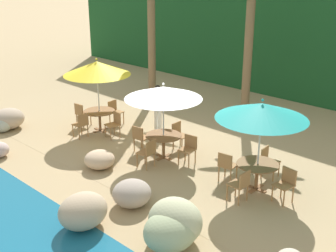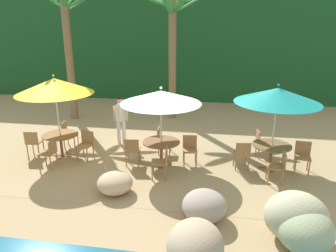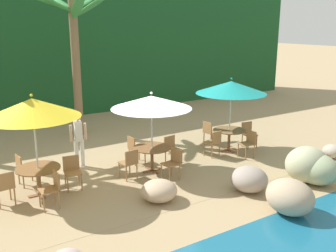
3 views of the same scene
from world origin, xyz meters
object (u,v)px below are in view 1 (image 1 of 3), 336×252
chair_yellow_seaward (115,123)px  umbrella_teal (262,111)px  dining_table_yellow (100,114)px  chair_white_left (140,137)px  chair_teal_left (227,165)px  waiter_in_white (158,105)px  chair_yellow_left (81,113)px  chair_teal_inland (268,160)px  chair_teal_right (241,184)px  chair_white_inland (179,134)px  umbrella_white (163,93)px  chair_yellow_right (81,124)px  chair_white_right (148,152)px  chair_yellow_inland (115,110)px  palm_tree_second (250,21)px  dining_table_white (164,139)px  palm_tree_nearest (151,7)px  chair_white_seaward (189,147)px  dining_table_teal (257,168)px  umbrella_yellow (97,68)px  chair_teal_seaward (286,183)px

chair_yellow_seaward → umbrella_teal: bearing=1.7°
dining_table_yellow → chair_white_left: size_ratio=1.26×
chair_teal_left → waiter_in_white: (-4.02, 1.42, 0.47)m
chair_yellow_seaward → chair_teal_left: 4.72m
chair_yellow_left → chair_teal_inland: 7.15m
chair_yellow_left → chair_teal_left: 6.41m
umbrella_teal → chair_teal_right: size_ratio=2.87×
dining_table_yellow → waiter_in_white: size_ratio=0.65×
chair_white_inland → chair_teal_right: same height
umbrella_white → chair_white_left: 1.78m
chair_yellow_right → chair_white_right: same height
chair_yellow_inland → chair_white_left: (2.58, -1.14, 0.00)m
palm_tree_second → chair_teal_right: bearing=-56.6°
umbrella_teal → waiter_in_white: umbrella_teal is taller
dining_table_white → palm_tree_nearest: size_ratio=0.20×
chair_white_seaward → chair_white_left: (-1.66, -0.41, 0.00)m
chair_teal_left → dining_table_teal: bearing=13.9°
umbrella_yellow → dining_table_teal: umbrella_yellow is taller
chair_teal_left → umbrella_teal: bearing=13.9°
chair_yellow_inland → umbrella_white: 3.87m
chair_teal_seaward → chair_teal_inland: (-1.04, 0.86, 0.00)m
dining_table_white → chair_white_left: (-0.83, -0.19, -0.10)m
umbrella_teal → chair_white_seaward: bearing=-179.5°
palm_tree_second → chair_teal_inland: bearing=-48.7°
chair_white_seaward → dining_table_teal: (2.34, 0.02, 0.10)m
chair_yellow_left → chair_teal_right: 7.34m
chair_white_inland → chair_white_right: size_ratio=1.00×
waiter_in_white → umbrella_teal: bearing=-14.1°
chair_teal_seaward → umbrella_white: bearing=-177.1°
chair_white_inland → chair_teal_right: (3.38, -1.46, 0.00)m
dining_table_yellow → chair_yellow_seaward: bearing=-2.5°
chair_yellow_seaward → dining_table_teal: size_ratio=0.79×
chair_white_left → chair_teal_seaward: bearing=4.7°
chair_yellow_right → chair_white_left: same height
chair_yellow_right → chair_teal_left: same height
umbrella_teal → waiter_in_white: 5.14m
dining_table_white → chair_teal_right: size_ratio=1.26×
chair_yellow_inland → chair_teal_right: bearing=-13.2°
umbrella_white → dining_table_teal: 3.50m
dining_table_teal → chair_teal_seaward: size_ratio=1.26×
chair_white_inland → chair_teal_inland: same height
chair_white_seaward → chair_teal_right: size_ratio=1.00×
chair_white_seaward → dining_table_white: bearing=-165.5°
chair_yellow_seaward → chair_teal_inland: (5.36, 1.00, 0.00)m
chair_yellow_inland → chair_white_inland: 3.28m
chair_yellow_inland → palm_tree_nearest: palm_tree_nearest is taller
chair_teal_seaward → chair_teal_left: 1.69m
umbrella_teal → palm_tree_nearest: bearing=153.7°
umbrella_white → chair_teal_right: (3.25, -0.62, -1.56)m
chair_white_seaward → chair_white_right: bearing=-121.5°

